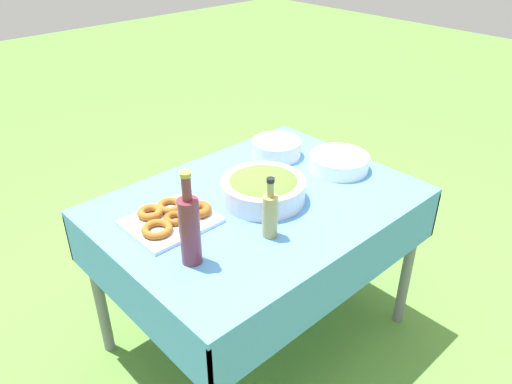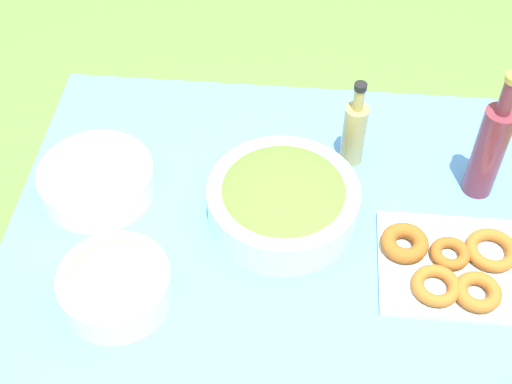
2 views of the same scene
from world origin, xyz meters
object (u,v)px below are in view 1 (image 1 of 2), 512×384
object	(u,v)px
plate_stack	(339,162)
wine_bottle	(190,228)
salad_bowl	(263,188)
donut_platter	(171,218)
olive_oil_bottle	(270,214)
pasta_bowl	(276,146)

from	to	relation	value
plate_stack	wine_bottle	xyz separation A→B (m)	(-0.91, -0.09, 0.10)
salad_bowl	donut_platter	size ratio (longest dim) A/B	1.01
donut_platter	olive_oil_bottle	distance (m)	0.40
donut_platter	salad_bowl	bearing A→B (deg)	-17.81
salad_bowl	pasta_bowl	distance (m)	0.42
pasta_bowl	plate_stack	world-z (taller)	pasta_bowl
donut_platter	olive_oil_bottle	bearing A→B (deg)	-55.82
olive_oil_bottle	pasta_bowl	bearing A→B (deg)	42.94
salad_bowl	pasta_bowl	bearing A→B (deg)	37.58
pasta_bowl	salad_bowl	bearing A→B (deg)	-142.42
donut_platter	plate_stack	xyz separation A→B (m)	(0.82, -0.16, 0.02)
pasta_bowl	olive_oil_bottle	size ratio (longest dim) A/B	0.97
plate_stack	olive_oil_bottle	world-z (taller)	olive_oil_bottle
salad_bowl	wine_bottle	xyz separation A→B (m)	(-0.46, -0.13, 0.08)
donut_platter	wine_bottle	xyz separation A→B (m)	(-0.09, -0.25, 0.12)
olive_oil_bottle	wine_bottle	size ratio (longest dim) A/B	0.70
salad_bowl	olive_oil_bottle	size ratio (longest dim) A/B	1.43
salad_bowl	plate_stack	distance (m)	0.45
donut_platter	olive_oil_bottle	xyz separation A→B (m)	(0.22, -0.32, 0.08)
wine_bottle	donut_platter	bearing A→B (deg)	71.21
pasta_bowl	wine_bottle	xyz separation A→B (m)	(-0.80, -0.39, 0.09)
salad_bowl	wine_bottle	bearing A→B (deg)	-164.44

